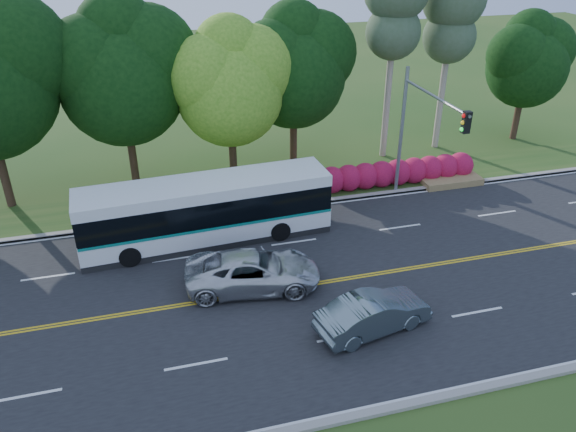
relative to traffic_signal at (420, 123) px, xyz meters
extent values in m
plane|color=#274D19|center=(-6.49, -5.40, -4.67)|extent=(120.00, 120.00, 0.00)
cube|color=black|center=(-6.49, -5.40, -4.66)|extent=(60.00, 14.00, 0.02)
cube|color=gray|center=(-6.49, 1.75, -4.60)|extent=(60.00, 0.30, 0.15)
cube|color=gray|center=(-6.49, -12.55, -4.60)|extent=(60.00, 0.30, 0.15)
cube|color=#274D19|center=(-6.49, 3.60, -4.62)|extent=(60.00, 4.00, 0.10)
cube|color=gold|center=(-6.49, -5.48, -4.65)|extent=(57.00, 0.10, 0.00)
cube|color=gold|center=(-6.49, -5.32, -4.65)|extent=(57.00, 0.10, 0.00)
cube|color=silver|center=(-17.99, -8.90, -4.65)|extent=(2.20, 0.12, 0.00)
cube|color=silver|center=(-12.49, -8.90, -4.65)|extent=(2.20, 0.12, 0.00)
cube|color=silver|center=(-6.99, -8.90, -4.65)|extent=(2.20, 0.12, 0.00)
cube|color=silver|center=(-1.49, -8.90, -4.65)|extent=(2.20, 0.12, 0.00)
cube|color=silver|center=(-17.99, -1.90, -4.65)|extent=(2.20, 0.12, 0.00)
cube|color=silver|center=(-12.49, -1.90, -4.65)|extent=(2.20, 0.12, 0.00)
cube|color=silver|center=(-6.99, -1.90, -4.65)|extent=(2.20, 0.12, 0.00)
cube|color=silver|center=(-1.49, -1.90, -4.65)|extent=(2.20, 0.12, 0.00)
cube|color=silver|center=(4.01, -1.90, -4.65)|extent=(2.20, 0.12, 0.00)
cube|color=silver|center=(-6.49, 1.45, -4.65)|extent=(57.00, 0.12, 0.00)
cube|color=silver|center=(-6.49, -12.25, -4.65)|extent=(57.00, 0.12, 0.00)
cylinder|color=#311F15|center=(-20.49, 5.60, -2.69)|extent=(0.44, 0.44, 3.96)
sphere|color=black|center=(-18.87, 5.90, 3.25)|extent=(5.76, 5.76, 5.76)
cylinder|color=#311F15|center=(-13.99, 6.60, -2.87)|extent=(0.44, 0.44, 3.60)
sphere|color=black|center=(-13.99, 6.60, 1.24)|extent=(6.60, 6.60, 6.60)
sphere|color=black|center=(-12.51, 6.90, 2.56)|extent=(5.28, 5.28, 5.28)
sphere|color=black|center=(-15.31, 6.40, 2.39)|extent=(4.95, 4.95, 4.95)
sphere|color=black|center=(-13.89, 7.00, 3.71)|extent=(4.29, 4.29, 4.29)
cylinder|color=#311F15|center=(-8.49, 5.60, -3.05)|extent=(0.44, 0.44, 3.24)
sphere|color=#488A1C|center=(-8.49, 5.60, 0.60)|extent=(5.80, 5.80, 5.80)
sphere|color=#488A1C|center=(-7.19, 5.90, 1.76)|extent=(4.64, 4.64, 4.64)
sphere|color=#488A1C|center=(-9.65, 5.40, 1.61)|extent=(4.35, 4.35, 4.35)
sphere|color=#488A1C|center=(-8.39, 6.00, 2.77)|extent=(3.77, 3.77, 3.77)
cylinder|color=#311F15|center=(-4.49, 7.10, -2.96)|extent=(0.44, 0.44, 3.42)
sphere|color=black|center=(-4.49, 7.10, 0.85)|extent=(6.00, 6.00, 6.00)
sphere|color=black|center=(-3.14, 7.40, 2.05)|extent=(4.80, 4.80, 4.80)
sphere|color=black|center=(-5.69, 6.90, 1.90)|extent=(4.50, 4.50, 4.50)
sphere|color=black|center=(-4.39, 7.50, 3.10)|extent=(3.90, 3.90, 3.90)
cylinder|color=#AA9D89|center=(1.51, 7.10, 0.23)|extent=(0.40, 0.40, 9.80)
sphere|color=#3F5636|center=(1.51, 7.10, 3.03)|extent=(3.23, 3.23, 3.23)
cylinder|color=#AA9D89|center=(5.51, 7.60, -0.12)|extent=(0.40, 0.40, 9.10)
sphere|color=#3F5636|center=(5.51, 7.60, 2.48)|extent=(3.23, 3.23, 3.23)
cylinder|color=#311F15|center=(11.51, 7.60, -3.14)|extent=(0.44, 0.44, 3.06)
sphere|color=black|center=(11.51, 7.60, 0.21)|extent=(5.20, 5.20, 5.20)
sphere|color=black|center=(12.68, 7.90, 1.25)|extent=(4.16, 4.16, 4.16)
sphere|color=black|center=(10.47, 7.40, 1.12)|extent=(3.90, 3.90, 3.90)
sphere|color=black|center=(11.61, 8.00, 2.16)|extent=(3.38, 3.38, 3.38)
sphere|color=maroon|center=(-3.49, 2.80, -3.92)|extent=(1.50, 1.50, 1.50)
sphere|color=maroon|center=(-2.49, 2.80, -3.92)|extent=(1.50, 1.50, 1.50)
sphere|color=maroon|center=(-1.49, 2.80, -3.92)|extent=(1.50, 1.50, 1.50)
sphere|color=maroon|center=(-0.49, 2.80, -3.92)|extent=(1.50, 1.50, 1.50)
sphere|color=maroon|center=(0.51, 2.80, -3.92)|extent=(1.50, 1.50, 1.50)
sphere|color=maroon|center=(1.51, 2.80, -3.92)|extent=(1.50, 1.50, 1.50)
sphere|color=maroon|center=(2.51, 2.80, -3.92)|extent=(1.50, 1.50, 1.50)
sphere|color=maroon|center=(3.51, 2.80, -3.92)|extent=(1.50, 1.50, 1.50)
sphere|color=maroon|center=(4.51, 2.80, -3.92)|extent=(1.50, 1.50, 1.50)
cube|color=olive|center=(3.51, 2.00, -4.47)|extent=(3.50, 1.40, 0.40)
cylinder|color=gray|center=(0.01, 1.90, -1.17)|extent=(0.20, 0.20, 7.00)
cylinder|color=gray|center=(0.01, -1.10, 1.63)|extent=(0.14, 6.00, 0.14)
cube|color=black|center=(0.01, -3.90, 1.33)|extent=(0.32, 0.28, 0.95)
sphere|color=red|center=(-0.16, -3.90, 1.63)|extent=(0.18, 0.18, 0.18)
sphere|color=yellow|center=(-0.16, -3.90, 1.33)|extent=(0.18, 0.18, 0.18)
sphere|color=#19D833|center=(-0.16, -3.90, 1.03)|extent=(0.18, 0.18, 0.18)
cube|color=white|center=(-10.87, -0.58, -3.83)|extent=(11.72, 3.15, 0.96)
cube|color=black|center=(-10.87, -0.58, -2.76)|extent=(11.66, 3.19, 1.20)
cube|color=white|center=(-10.87, -0.58, -1.89)|extent=(11.72, 3.15, 0.54)
cube|color=#0D786B|center=(-10.87, -0.58, -3.41)|extent=(11.66, 3.20, 0.14)
cube|color=black|center=(-16.63, -0.93, -2.67)|extent=(0.20, 2.27, 1.65)
cube|color=#19E54C|center=(-16.62, -0.93, -1.74)|extent=(0.14, 1.48, 0.21)
cube|color=black|center=(-10.87, -0.58, -4.48)|extent=(11.71, 3.06, 0.34)
cylinder|color=black|center=(-14.51, -1.96, -4.17)|extent=(0.98, 0.33, 0.97)
cylinder|color=black|center=(-14.65, 0.35, -4.17)|extent=(0.98, 0.33, 0.97)
cylinder|color=black|center=(-7.57, -1.54, -4.17)|extent=(0.98, 0.33, 0.97)
cylinder|color=black|center=(-7.70, 0.77, -4.17)|extent=(0.98, 0.33, 0.97)
imported|color=slate|center=(-5.87, -8.76, -3.92)|extent=(4.63, 2.42, 1.45)
imported|color=silver|center=(-9.59, -4.90, -3.88)|extent=(5.89, 3.36, 1.55)
camera|label=1|loc=(-13.27, -23.88, 9.13)|focal=35.00mm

